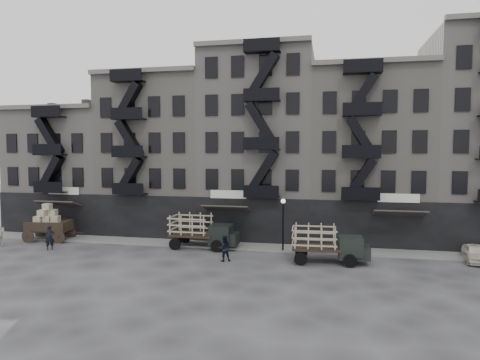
% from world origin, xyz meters
% --- Properties ---
extents(ground, '(140.00, 140.00, 0.00)m').
position_xyz_m(ground, '(0.00, 0.00, 0.00)').
color(ground, '#38383A').
rests_on(ground, ground).
extents(sidewalk, '(55.00, 2.50, 0.15)m').
position_xyz_m(sidewalk, '(0.00, 3.75, 0.07)').
color(sidewalk, slate).
rests_on(sidewalk, ground).
extents(building_west, '(10.00, 11.35, 13.20)m').
position_xyz_m(building_west, '(-20.00, 9.83, 6.00)').
color(building_west, gray).
rests_on(building_west, ground).
extents(building_midwest, '(10.00, 11.35, 16.20)m').
position_xyz_m(building_midwest, '(-10.00, 9.83, 7.50)').
color(building_midwest, gray).
rests_on(building_midwest, ground).
extents(building_center, '(10.00, 11.35, 18.20)m').
position_xyz_m(building_center, '(-0.00, 9.82, 8.50)').
color(building_center, gray).
rests_on(building_center, ground).
extents(building_mideast, '(10.00, 11.35, 16.20)m').
position_xyz_m(building_mideast, '(10.00, 9.83, 7.50)').
color(building_mideast, gray).
rests_on(building_mideast, ground).
extents(lamp_post, '(0.36, 0.36, 4.28)m').
position_xyz_m(lamp_post, '(3.00, 2.60, 2.78)').
color(lamp_post, black).
rests_on(lamp_post, ground).
extents(wagon, '(4.17, 2.59, 3.34)m').
position_xyz_m(wagon, '(-18.11, 2.61, 1.91)').
color(wagon, black).
rests_on(wagon, ground).
extents(stake_truck_west, '(5.68, 2.44, 2.83)m').
position_xyz_m(stake_truck_west, '(-3.72, 2.60, 1.61)').
color(stake_truck_west, black).
rests_on(stake_truck_west, ground).
extents(stake_truck_east, '(5.50, 2.44, 2.72)m').
position_xyz_m(stake_truck_east, '(6.51, 0.01, 1.55)').
color(stake_truck_east, black).
rests_on(stake_truck_east, ground).
extents(car_east, '(1.92, 3.88, 1.27)m').
position_xyz_m(car_east, '(17.03, 2.50, 0.64)').
color(car_east, beige).
rests_on(car_east, ground).
extents(pedestrian_west, '(0.86, 0.83, 1.98)m').
position_xyz_m(pedestrian_west, '(-15.70, -0.50, 0.99)').
color(pedestrian_west, black).
rests_on(pedestrian_west, ground).
extents(pedestrian_mid, '(1.12, 1.01, 1.90)m').
position_xyz_m(pedestrian_mid, '(-0.90, -1.08, 0.95)').
color(pedestrian_mid, black).
rests_on(pedestrian_mid, ground).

